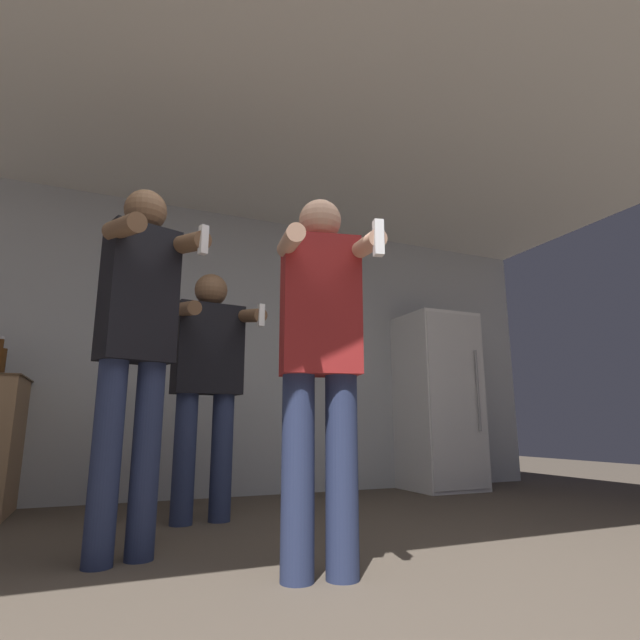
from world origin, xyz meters
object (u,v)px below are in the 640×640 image
refrigerator (438,400)px  person_spectator_back (208,373)px  person_woman_foreground (321,354)px  person_man_side (137,335)px

refrigerator → person_spectator_back: 2.52m
person_woman_foreground → person_spectator_back: (-0.22, 1.38, 0.04)m
refrigerator → person_woman_foreground: refrigerator is taller
person_man_side → refrigerator: bearing=28.8°
person_spectator_back → person_woman_foreground: bearing=-81.0°
person_man_side → person_spectator_back: bearing=58.5°
refrigerator → person_woman_foreground: 3.06m
person_woman_foreground → person_spectator_back: size_ratio=0.99×
refrigerator → person_man_side: person_man_side is taller
person_spectator_back → refrigerator: bearing=18.0°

